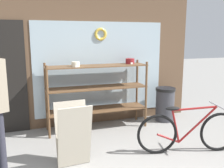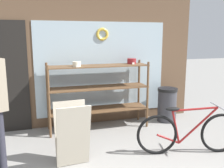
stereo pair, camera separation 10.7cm
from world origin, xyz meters
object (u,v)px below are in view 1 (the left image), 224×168
Objects in this scene: display_case at (98,88)px; bicycle at (188,132)px; sandwich_board at (73,135)px; trash_bin at (165,103)px.

display_case reaches higher than bicycle.
sandwich_board is at bearing -172.50° from bicycle.
trash_bin is (2.22, 1.30, -0.07)m from sandwich_board.
sandwich_board is (-0.72, -1.32, -0.37)m from display_case.
sandwich_board reaches higher than trash_bin.
display_case is 1.89m from bicycle.
trash_bin is at bearing 85.93° from bicycle.
bicycle is 1.79m from sandwich_board.
display_case reaches higher than sandwich_board.
sandwich_board is 2.57m from trash_bin.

